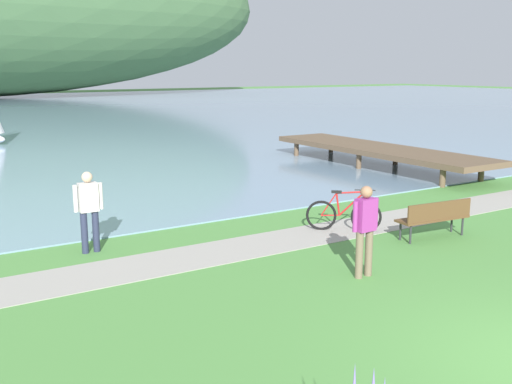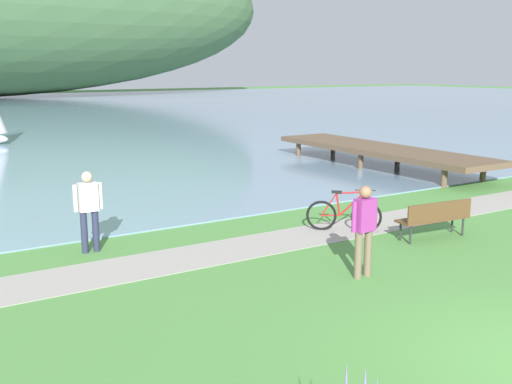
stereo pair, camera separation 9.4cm
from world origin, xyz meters
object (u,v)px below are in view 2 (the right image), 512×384
Objects in this scene: park_bench_near_camera at (435,216)px; bicycle_leaning_near_bench at (344,215)px; person_at_shoreline at (89,206)px; person_on_the_grass at (364,226)px.

park_bench_near_camera is 2.06m from bicycle_leaning_near_bench.
person_at_shoreline is 5.63m from person_on_the_grass.
person_at_shoreline reaches higher than bicycle_leaning_near_bench.
person_at_shoreline is at bearing 155.60° from park_bench_near_camera.
person_at_shoreline is at bearing 132.48° from person_on_the_grass.
person_at_shoreline is (-5.55, 1.54, 0.58)m from bicycle_leaning_near_bench.
person_on_the_grass is at bearing -161.28° from park_bench_near_camera.
bicycle_leaning_near_bench is 0.81× the size of person_at_shoreline.
person_on_the_grass is (-1.75, -2.62, 0.58)m from bicycle_leaning_near_bench.
bicycle_leaning_near_bench is 5.79m from person_at_shoreline.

